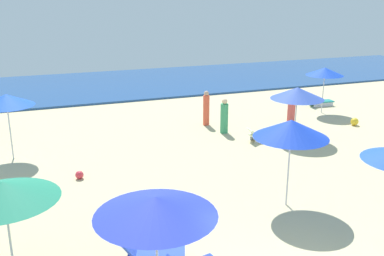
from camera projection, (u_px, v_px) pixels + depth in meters
ocean at (94, 86)px, 30.43m from camera, size 60.00×10.79×0.12m
umbrella_1 at (325, 72)px, 23.08m from camera, size 1.96×1.96×2.45m
lounge_chair_1_0 at (320, 102)px, 25.11m from camera, size 1.52×0.70×0.66m
umbrella_3 at (156, 206)px, 8.54m from camera, size 2.46×2.46×2.38m
lounge_chair_3_0 at (152, 252)px, 10.49m from camera, size 1.58×1.06×0.59m
umbrella_4 at (297, 93)px, 18.90m from camera, size 2.31×2.31×2.31m
lounge_chair_4_0 at (262, 135)px, 19.12m from camera, size 1.40×0.69×0.60m
umbrella_7 at (6, 100)px, 16.43m from camera, size 2.03×2.03×2.56m
umbrella_8 at (3, 191)px, 9.07m from camera, size 2.29×2.29×2.44m
umbrella_9 at (291, 129)px, 12.67m from camera, size 2.20×2.20×2.68m
beachgoer_0 at (292, 107)px, 21.96m from camera, size 0.43×0.43×1.61m
beachgoer_1 at (206, 109)px, 21.30m from camera, size 0.43×0.43×1.69m
beachgoer_3 at (224, 117)px, 20.08m from camera, size 0.50×0.50×1.62m
beach_ball_0 at (79, 175)px, 15.20m from camera, size 0.28×0.28×0.28m
beach_ball_2 at (355, 122)px, 21.39m from camera, size 0.38×0.38×0.38m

